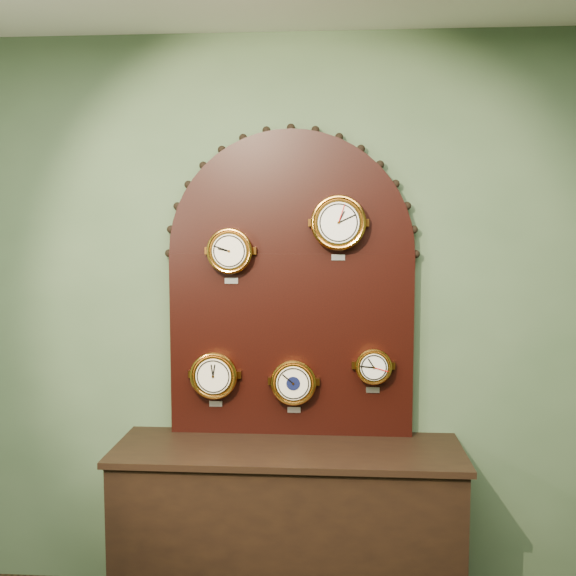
# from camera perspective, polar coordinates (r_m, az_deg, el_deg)

# --- Properties ---
(wall_back) EXTENTS (4.00, 0.00, 4.00)m
(wall_back) POSITION_cam_1_polar(r_m,az_deg,el_deg) (3.38, 0.30, -2.64)
(wall_back) COLOR #486142
(wall_back) RESTS_ON ground
(shop_counter) EXTENTS (1.60, 0.50, 0.80)m
(shop_counter) POSITION_cam_1_polar(r_m,az_deg,el_deg) (3.41, -0.02, -20.18)
(shop_counter) COLOR black
(shop_counter) RESTS_ON ground_plane
(display_board) EXTENTS (1.26, 0.06, 1.53)m
(display_board) POSITION_cam_1_polar(r_m,az_deg,el_deg) (3.30, 0.24, 1.12)
(display_board) COLOR black
(display_board) RESTS_ON shop_counter
(roman_clock) EXTENTS (0.22, 0.08, 0.27)m
(roman_clock) POSITION_cam_1_polar(r_m,az_deg,el_deg) (3.26, -4.93, 3.15)
(roman_clock) COLOR #C47C29
(roman_clock) RESTS_ON display_board
(arabic_clock) EXTENTS (0.26, 0.08, 0.31)m
(arabic_clock) POSITION_cam_1_polar(r_m,az_deg,el_deg) (3.22, 4.30, 5.54)
(arabic_clock) COLOR #C47C29
(arabic_clock) RESTS_ON display_board
(hygrometer) EXTENTS (0.23, 0.08, 0.28)m
(hygrometer) POSITION_cam_1_polar(r_m,az_deg,el_deg) (3.36, -6.26, -7.34)
(hygrometer) COLOR #C47C29
(hygrometer) RESTS_ON display_board
(barometer) EXTENTS (0.22, 0.08, 0.27)m
(barometer) POSITION_cam_1_polar(r_m,az_deg,el_deg) (3.32, 0.48, -7.97)
(barometer) COLOR #C47C29
(barometer) RESTS_ON display_board
(tide_clock) EXTENTS (0.18, 0.08, 0.23)m
(tide_clock) POSITION_cam_1_polar(r_m,az_deg,el_deg) (3.30, 7.25, -6.57)
(tide_clock) COLOR #C47C29
(tide_clock) RESTS_ON display_board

